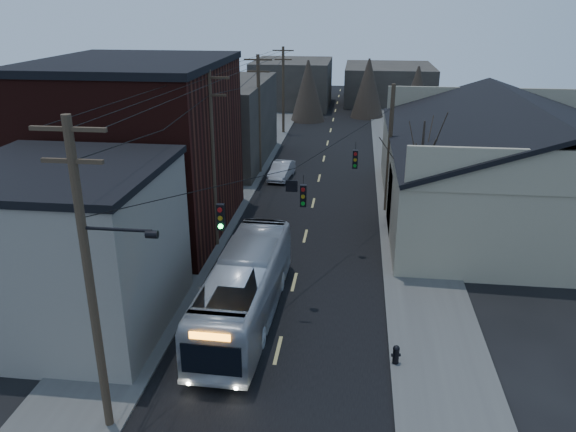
% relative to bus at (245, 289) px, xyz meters
% --- Properties ---
extents(road_surface, '(9.00, 110.00, 0.02)m').
position_rel_bus_xyz_m(road_surface, '(1.79, 19.74, -1.51)').
color(road_surface, black).
rests_on(road_surface, ground).
extents(sidewalk_left, '(4.00, 110.00, 0.12)m').
position_rel_bus_xyz_m(sidewalk_left, '(-4.71, 19.74, -1.46)').
color(sidewalk_left, '#474744').
rests_on(sidewalk_left, ground).
extents(sidewalk_right, '(4.00, 110.00, 0.12)m').
position_rel_bus_xyz_m(sidewalk_right, '(8.29, 19.74, -1.46)').
color(sidewalk_right, '#474744').
rests_on(sidewalk_right, ground).
extents(building_clapboard, '(8.00, 8.00, 7.00)m').
position_rel_bus_xyz_m(building_clapboard, '(-7.21, -1.26, 1.98)').
color(building_clapboard, '#70675D').
rests_on(building_clapboard, ground).
extents(building_brick, '(10.00, 12.00, 10.00)m').
position_rel_bus_xyz_m(building_brick, '(-8.21, 9.74, 3.48)').
color(building_brick, black).
rests_on(building_brick, ground).
extents(building_left_far, '(9.00, 14.00, 7.00)m').
position_rel_bus_xyz_m(building_left_far, '(-7.71, 25.74, 1.98)').
color(building_left_far, '#2E2A25').
rests_on(building_left_far, ground).
extents(warehouse, '(16.16, 20.60, 7.73)m').
position_rel_bus_xyz_m(warehouse, '(14.79, 14.74, 1.18)').
color(warehouse, gray).
rests_on(warehouse, ground).
extents(building_far_left, '(10.00, 12.00, 6.00)m').
position_rel_bus_xyz_m(building_far_left, '(-4.21, 54.74, 1.48)').
color(building_far_left, '#2E2A25').
rests_on(building_far_left, ground).
extents(building_far_right, '(12.00, 14.00, 5.00)m').
position_rel_bus_xyz_m(building_far_right, '(8.79, 59.74, 0.98)').
color(building_far_right, '#2E2A25').
rests_on(building_far_right, ground).
extents(bare_tree, '(0.40, 0.40, 7.20)m').
position_rel_bus_xyz_m(bare_tree, '(8.29, 9.74, 2.08)').
color(bare_tree, black).
rests_on(bare_tree, ground).
extents(utility_lines, '(11.24, 45.28, 10.50)m').
position_rel_bus_xyz_m(utility_lines, '(-1.33, 13.88, 3.44)').
color(utility_lines, '#382B1E').
rests_on(utility_lines, ground).
extents(bus, '(2.84, 10.95, 3.03)m').
position_rel_bus_xyz_m(bus, '(0.00, 0.00, 0.00)').
color(bus, '#A6ABB2').
rests_on(bus, ground).
extents(parked_car, '(1.83, 4.20, 1.34)m').
position_rel_bus_xyz_m(parked_car, '(-1.21, 21.32, -0.84)').
color(parked_car, '#AEB0B6').
rests_on(parked_car, ground).
extents(fire_hydrant, '(0.38, 0.27, 0.79)m').
position_rel_bus_xyz_m(fire_hydrant, '(6.49, -2.70, -0.98)').
color(fire_hydrant, black).
rests_on(fire_hydrant, sidewalk_right).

